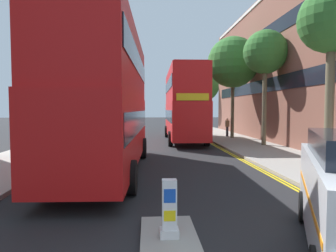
{
  "coord_description": "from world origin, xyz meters",
  "views": [
    {
      "loc": [
        -0.41,
        -2.14,
        2.54
      ],
      "look_at": [
        0.5,
        11.0,
        1.8
      ],
      "focal_mm": 32.07,
      "sensor_mm": 36.0,
      "label": 1
    }
  ],
  "objects_px": {
    "keep_left_bollard": "(169,211)",
    "pedestrian_far": "(227,127)",
    "double_decker_bus_oncoming": "(184,103)",
    "double_decker_bus_away": "(107,97)"
  },
  "relations": [
    {
      "from": "double_decker_bus_oncoming",
      "to": "keep_left_bollard",
      "type": "bearing_deg",
      "value": -97.88
    },
    {
      "from": "keep_left_bollard",
      "to": "pedestrian_far",
      "type": "height_order",
      "value": "pedestrian_far"
    },
    {
      "from": "double_decker_bus_away",
      "to": "keep_left_bollard",
      "type": "bearing_deg",
      "value": -73.18
    },
    {
      "from": "double_decker_bus_away",
      "to": "pedestrian_far",
      "type": "distance_m",
      "value": 16.42
    },
    {
      "from": "keep_left_bollard",
      "to": "pedestrian_far",
      "type": "bearing_deg",
      "value": 71.95
    },
    {
      "from": "double_decker_bus_oncoming",
      "to": "pedestrian_far",
      "type": "distance_m",
      "value": 5.2
    },
    {
      "from": "keep_left_bollard",
      "to": "double_decker_bus_away",
      "type": "relative_size",
      "value": 0.1
    },
    {
      "from": "keep_left_bollard",
      "to": "pedestrian_far",
      "type": "relative_size",
      "value": 0.69
    },
    {
      "from": "double_decker_bus_away",
      "to": "double_decker_bus_oncoming",
      "type": "distance_m",
      "value": 12.28
    },
    {
      "from": "keep_left_bollard",
      "to": "double_decker_bus_oncoming",
      "type": "xyz_separation_m",
      "value": [
        2.5,
        18.05,
        2.42
      ]
    }
  ]
}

